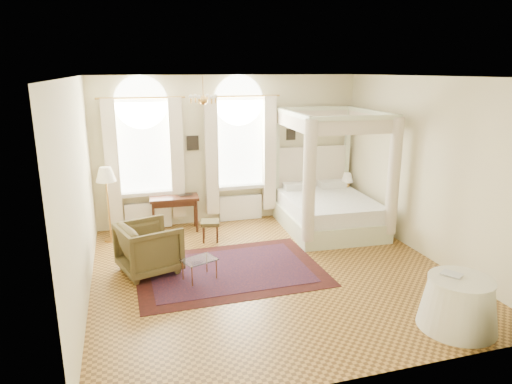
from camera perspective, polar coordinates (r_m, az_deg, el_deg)
ground at (r=8.09m, az=1.92°, el=-9.86°), size 6.00×6.00×0.00m
room_walls at (r=7.48m, az=2.05°, el=4.04°), size 6.00×6.00×6.00m
window_left at (r=10.03m, az=-13.70°, el=3.58°), size 1.62×0.27×3.29m
window_right at (r=10.33m, az=-1.98°, el=4.34°), size 1.62×0.27×3.29m
chandelier at (r=8.30m, az=-6.61°, el=11.50°), size 0.51×0.45×0.50m
wall_pictures at (r=10.33m, az=-2.75°, el=6.59°), size 2.54×0.03×0.39m
canopy_bed at (r=10.06m, az=9.11°, el=-1.42°), size 2.08×2.50×2.59m
nightstand at (r=11.19m, az=11.01°, el=-1.27°), size 0.49×0.45×0.64m
nightstand_lamp at (r=11.04m, az=11.34°, el=1.64°), size 0.28×0.28×0.40m
writing_desk at (r=9.97m, az=-10.18°, el=-1.19°), size 1.06×0.59×0.77m
laptop at (r=10.01m, az=-8.90°, el=-0.32°), size 0.35×0.27×0.02m
stool at (r=9.37m, az=-5.74°, el=-4.03°), size 0.44×0.44×0.43m
armchair at (r=8.12m, az=-13.21°, el=-6.81°), size 1.20×1.18×0.88m
coffee_table at (r=7.70m, az=-7.10°, el=-8.60°), size 0.64×0.55×0.37m
floor_lamp at (r=9.55m, az=-18.25°, el=1.64°), size 0.40×0.40×1.54m
oriental_rug at (r=8.12m, az=-3.35°, el=-9.72°), size 3.22×2.34×0.01m
side_table at (r=6.91m, az=23.98°, el=-12.59°), size 1.05×1.05×0.72m
book at (r=6.72m, az=22.99°, el=-9.72°), size 0.30×0.32×0.02m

